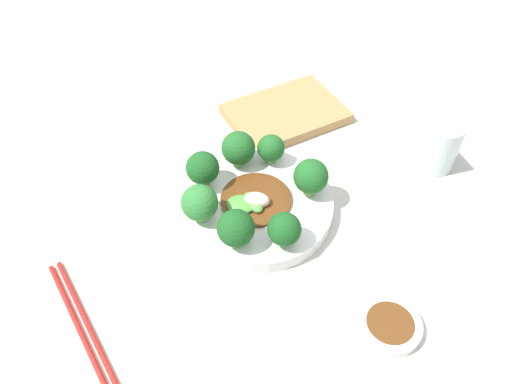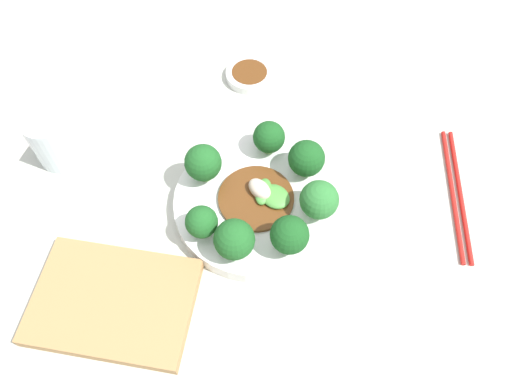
% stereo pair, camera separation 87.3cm
% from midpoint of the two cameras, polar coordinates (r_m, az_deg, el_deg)
% --- Properties ---
extents(ground_plane, '(8.00, 8.00, 0.00)m').
position_cam_midpoint_polar(ground_plane, '(1.36, -6.35, -31.64)').
color(ground_plane, '#B7B2A8').
extents(table, '(0.85, 0.90, 0.71)m').
position_cam_midpoint_polar(table, '(1.00, -8.56, -31.40)').
color(table, '#B7BCAD').
rests_on(table, ground_plane).
extents(plate, '(0.25, 0.25, 0.02)m').
position_cam_midpoint_polar(plate, '(0.65, -17.32, -32.28)').
color(plate, white).
rests_on(plate, table).
extents(broccoli_east, '(0.06, 0.06, 0.06)m').
position_cam_midpoint_polar(broccoli_east, '(0.59, -8.96, -35.55)').
color(broccoli_east, '#89B76B').
rests_on(broccoli_east, plate).
extents(broccoli_south, '(0.06, 0.06, 0.06)m').
position_cam_midpoint_polar(broccoli_south, '(0.62, -23.70, -39.40)').
color(broccoli_south, '#7AAD5B').
rests_on(broccoli_south, plate).
extents(broccoli_southwest, '(0.05, 0.05, 0.05)m').
position_cam_midpoint_polar(broccoli_southwest, '(0.64, -27.52, -35.69)').
color(broccoli_southwest, '#7AAD5B').
rests_on(broccoli_southwest, plate).
extents(broccoli_northeast, '(0.06, 0.06, 0.06)m').
position_cam_midpoint_polar(broccoli_northeast, '(0.59, -9.82, -28.41)').
color(broccoli_northeast, '#7AAD5B').
rests_on(broccoli_northeast, plate).
extents(broccoli_north, '(0.05, 0.05, 0.06)m').
position_cam_midpoint_polar(broccoli_north, '(0.61, -15.01, -23.91)').
color(broccoli_north, '#7AAD5B').
rests_on(broccoli_north, plate).
extents(broccoli_west, '(0.06, 0.06, 0.07)m').
position_cam_midpoint_polar(broccoli_west, '(0.63, -25.63, -27.20)').
color(broccoli_west, '#70A356').
rests_on(broccoli_west, plate).
extents(broccoli_southeast, '(0.05, 0.05, 0.07)m').
position_cam_midpoint_polar(broccoli_southeast, '(0.60, -15.05, -40.44)').
color(broccoli_southeast, '#70A356').
rests_on(broccoli_southeast, plate).
extents(stirfry_center, '(0.11, 0.11, 0.03)m').
position_cam_midpoint_polar(stirfry_center, '(0.63, -17.13, -32.14)').
color(stirfry_center, '#5B3314').
rests_on(stirfry_center, plate).
extents(drinking_glass, '(0.08, 0.08, 0.09)m').
position_cam_midpoint_polar(drinking_glass, '(0.77, -41.02, -18.44)').
color(drinking_glass, silver).
rests_on(drinking_glass, table).
extents(chopsticks, '(0.08, 0.24, 0.01)m').
position_cam_midpoint_polar(chopsticks, '(0.66, 15.29, -30.46)').
color(chopsticks, red).
rests_on(chopsticks, table).
extents(sauce_dish, '(0.09, 0.09, 0.02)m').
position_cam_midpoint_polar(sauce_dish, '(0.71, -14.58, -9.47)').
color(sauce_dish, white).
rests_on(sauce_dish, table).
extents(cutting_board, '(0.24, 0.18, 0.02)m').
position_cam_midpoint_polar(cutting_board, '(0.75, -38.75, -40.01)').
color(cutting_board, '#AD7F4C').
rests_on(cutting_board, table).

